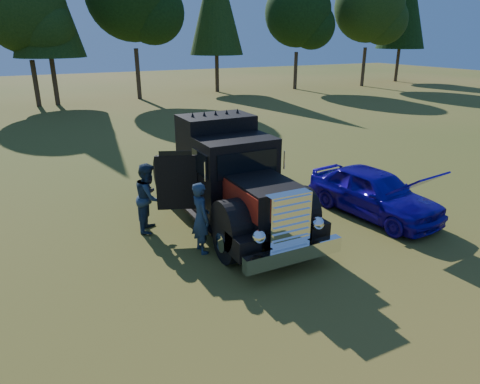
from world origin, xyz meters
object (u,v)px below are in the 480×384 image
Objects in this scene: spectator_near at (201,218)px; spectator_far at (149,197)px; diamond_t_truck at (229,181)px; hotrod_coupe at (374,192)px.

spectator_near is 2.02m from spectator_far.
diamond_t_truck is 4.40m from hotrod_coupe.
hotrod_coupe is (4.11, -1.46, -0.55)m from diamond_t_truck.
spectator_far reaches higher than spectator_near.
diamond_t_truck reaches higher than spectator_far.
spectator_near is at bearing -130.48° from spectator_far.
hotrod_coupe is 2.42× the size of spectator_near.
spectator_far is (-2.17, 0.57, -0.32)m from diamond_t_truck.
diamond_t_truck is 1.93m from spectator_near.
spectator_far is at bearing 165.20° from diamond_t_truck.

